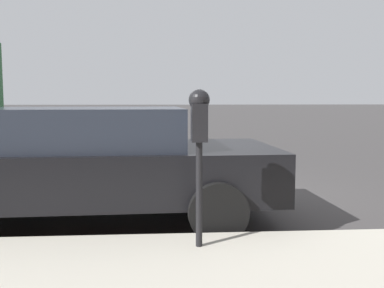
# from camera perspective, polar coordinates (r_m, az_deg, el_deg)

# --- Properties ---
(ground_plane) EXTENTS (220.00, 220.00, 0.00)m
(ground_plane) POSITION_cam_1_polar(r_m,az_deg,el_deg) (6.78, -0.17, -7.05)
(ground_plane) COLOR #3D3A3A
(parking_meter) EXTENTS (0.21, 0.19, 1.43)m
(parking_meter) POSITION_cam_1_polar(r_m,az_deg,el_deg) (4.02, 0.92, 2.11)
(parking_meter) COLOR black
(parking_meter) RESTS_ON sidewalk
(car_black) EXTENTS (2.29, 4.45, 1.39)m
(car_black) POSITION_cam_1_polar(r_m,az_deg,el_deg) (5.63, -12.64, -2.09)
(car_black) COLOR black
(car_black) RESTS_ON ground_plane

